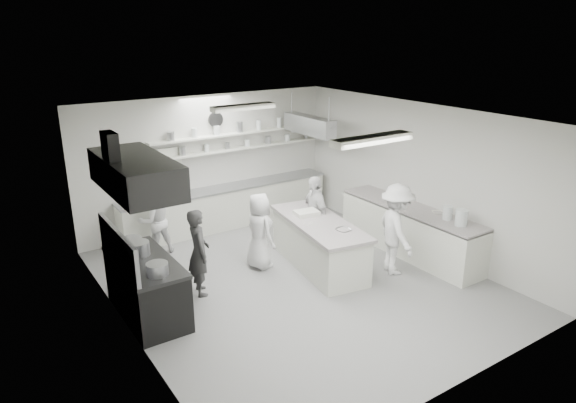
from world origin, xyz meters
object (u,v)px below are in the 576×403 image
back_counter (228,207)px  prep_island (319,245)px  cook_stove (199,252)px  stove (147,289)px  cook_back (155,220)px  right_counter (409,231)px

back_counter → prep_island: size_ratio=2.11×
back_counter → cook_stove: bearing=-126.1°
prep_island → stove: bearing=-172.3°
cook_back → cook_stove: bearing=91.0°
prep_island → cook_back: size_ratio=1.67×
stove → prep_island: 3.35m
back_counter → cook_back: 2.03m
stove → right_counter: 5.28m
back_counter → cook_stove: (-1.90, -2.60, 0.31)m
cook_stove → cook_back: 2.03m
right_counter → cook_stove: bearing=169.4°
cook_stove → cook_back: (-0.03, 2.03, -0.06)m
stove → cook_stove: (1.00, 0.20, 0.32)m
stove → right_counter: bearing=-6.5°
cook_back → right_counter: bearing=146.6°
cook_back → back_counter: bearing=-163.5°
back_counter → prep_island: bearing=-81.2°
stove → back_counter: (2.90, 2.80, 0.01)m
stove → cook_back: cook_back is taller
back_counter → cook_back: (-1.93, -0.57, 0.25)m
stove → back_counter: 4.03m
cook_stove → stove: bearing=113.5°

